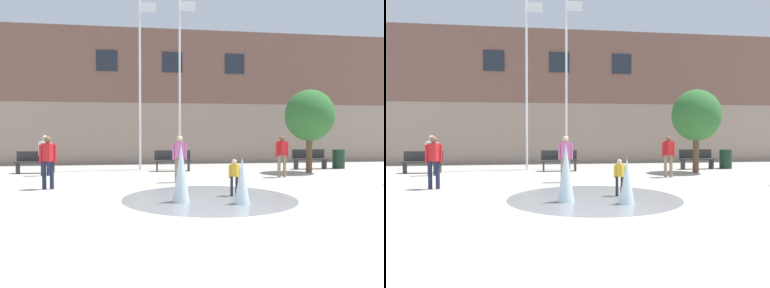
% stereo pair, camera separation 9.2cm
% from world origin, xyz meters
% --- Properties ---
extents(ground_plane, '(100.00, 100.00, 0.00)m').
position_xyz_m(ground_plane, '(0.00, 0.00, 0.00)').
color(ground_plane, '#B2ADA3').
extents(library_building, '(36.00, 6.05, 7.36)m').
position_xyz_m(library_building, '(0.00, 17.59, 3.68)').
color(library_building, gray).
rests_on(library_building, ground).
extents(splash_fountain, '(4.48, 4.48, 1.43)m').
position_xyz_m(splash_fountain, '(-0.27, 3.12, 0.47)').
color(splash_fountain, gray).
rests_on(splash_fountain, ground).
extents(park_bench_under_left_flagpole, '(1.60, 0.44, 0.91)m').
position_xyz_m(park_bench_under_left_flagpole, '(-6.13, 10.54, 0.48)').
color(park_bench_under_left_flagpole, '#28282D').
rests_on(park_bench_under_left_flagpole, ground).
extents(park_bench_center, '(1.60, 0.44, 0.91)m').
position_xyz_m(park_bench_center, '(-0.36, 10.56, 0.48)').
color(park_bench_center, '#28282D').
rests_on(park_bench_center, ground).
extents(park_bench_under_right_flagpole, '(1.60, 0.44, 0.91)m').
position_xyz_m(park_bench_under_right_flagpole, '(6.08, 10.61, 0.48)').
color(park_bench_under_right_flagpole, '#28282D').
rests_on(park_bench_under_right_flagpole, ground).
extents(teen_by_trashcan, '(0.50, 0.22, 1.59)m').
position_xyz_m(teen_by_trashcan, '(-0.49, 6.76, 0.93)').
color(teen_by_trashcan, '#89755B').
rests_on(teen_by_trashcan, ground).
extents(adult_near_bench, '(0.50, 0.36, 1.59)m').
position_xyz_m(adult_near_bench, '(3.53, 7.64, 0.93)').
color(adult_near_bench, '#89755B').
rests_on(adult_near_bench, ground).
extents(adult_in_red, '(0.50, 0.29, 1.59)m').
position_xyz_m(adult_in_red, '(-5.50, 9.44, 0.93)').
color(adult_in_red, '#1E233D').
rests_on(adult_in_red, ground).
extents(adult_watching, '(0.50, 0.35, 1.59)m').
position_xyz_m(adult_watching, '(-4.57, 5.77, 0.93)').
color(adult_watching, '#1E233D').
rests_on(adult_watching, ground).
extents(child_with_pink_shirt, '(0.31, 0.23, 0.99)m').
position_xyz_m(child_with_pink_shirt, '(0.65, 3.79, 0.58)').
color(child_with_pink_shirt, '#28282D').
rests_on(child_with_pink_shirt, ground).
extents(flagpole_left, '(0.80, 0.10, 8.07)m').
position_xyz_m(flagpole_left, '(-1.75, 11.51, 4.28)').
color(flagpole_left, silver).
rests_on(flagpole_left, ground).
extents(flagpole_right, '(0.80, 0.10, 8.20)m').
position_xyz_m(flagpole_right, '(0.09, 11.51, 4.35)').
color(flagpole_right, silver).
rests_on(flagpole_right, ground).
extents(trash_can, '(0.56, 0.56, 0.90)m').
position_xyz_m(trash_can, '(7.54, 10.60, 0.45)').
color(trash_can, '#193323').
rests_on(trash_can, ground).
extents(street_tree_near_building, '(2.05, 2.05, 3.52)m').
position_xyz_m(street_tree_near_building, '(5.33, 9.09, 2.42)').
color(street_tree_near_building, brown).
rests_on(street_tree_near_building, ground).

